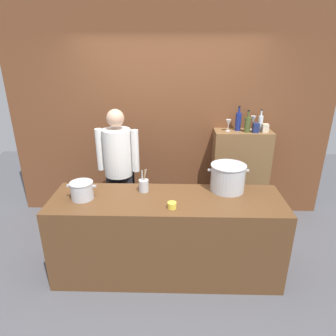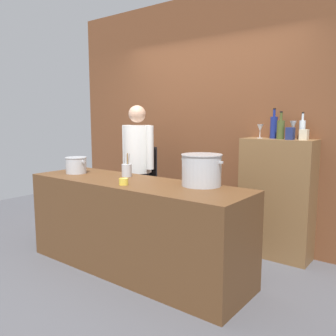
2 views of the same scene
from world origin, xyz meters
name	(u,v)px [view 2 (image 2 of 2)]	position (x,y,z in m)	size (l,w,h in m)	color
ground_plane	(135,269)	(0.00, 0.00, 0.00)	(8.00, 8.00, 0.00)	#4C4C51
brick_back_panel	(209,119)	(0.00, 1.40, 1.50)	(4.40, 0.10, 3.00)	brown
prep_counter	(134,226)	(0.00, 0.00, 0.45)	(2.37, 0.70, 0.90)	brown
bar_cabinet	(276,199)	(0.98, 1.19, 0.65)	(0.76, 0.32, 1.29)	brown
chef	(138,162)	(-0.62, 0.75, 0.96)	(0.53, 0.37, 1.66)	black
stockpot_large	(202,170)	(0.64, 0.22, 1.04)	(0.43, 0.37, 0.29)	#B7BABF
stockpot_small	(76,165)	(-0.85, -0.02, 0.99)	(0.30, 0.23, 0.18)	#B7BABF
utensil_crock	(127,170)	(-0.25, 0.16, 0.97)	(0.10, 0.10, 0.25)	#B7BABF
butter_jar	(124,182)	(0.05, -0.19, 0.93)	(0.09, 0.09, 0.06)	yellow
wine_bottle_clear	(302,129)	(1.20, 1.23, 1.39)	(0.06, 0.06, 0.28)	silver
wine_bottle_olive	(281,129)	(1.01, 1.14, 1.40)	(0.08, 0.08, 0.29)	#475123
wine_bottle_cobalt	(274,127)	(0.91, 1.22, 1.41)	(0.08, 0.08, 0.32)	navy
wine_glass_wide	(293,126)	(1.10, 1.24, 1.42)	(0.07, 0.07, 0.19)	silver
wine_glass_tall	(260,128)	(0.77, 1.18, 1.40)	(0.07, 0.07, 0.15)	silver
spice_tin_navy	(290,134)	(1.12, 1.12, 1.35)	(0.08, 0.08, 0.13)	navy
spice_tin_cream	(304,135)	(1.25, 1.15, 1.34)	(0.08, 0.08, 0.11)	beige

